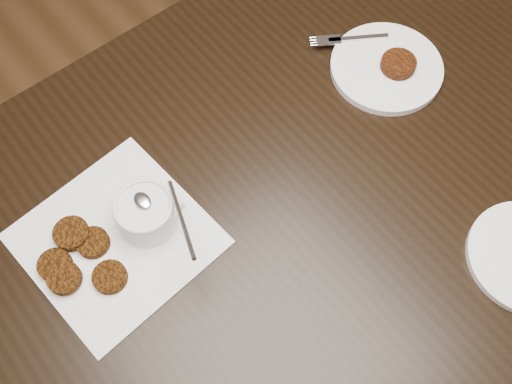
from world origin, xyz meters
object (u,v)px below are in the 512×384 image
Objects in this scene: napkin at (116,239)px; plate_with_patty at (387,65)px; table at (257,276)px; sauce_ramekin at (142,205)px.

plate_with_patty is at bearing -2.95° from napkin.
napkin is at bearing 156.11° from table.
sauce_ramekin is 0.62× the size of plate_with_patty.
plate_with_patty is at bearing -2.20° from sauce_ramekin.
sauce_ramekin reaches higher than napkin.
sauce_ramekin is at bearing 177.80° from plate_with_patty.
plate_with_patty is (0.53, -0.02, -0.05)m from sauce_ramekin.
table is 5.17× the size of napkin.
napkin is 0.59m from plate_with_patty.
table is at bearing -28.57° from sauce_ramekin.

